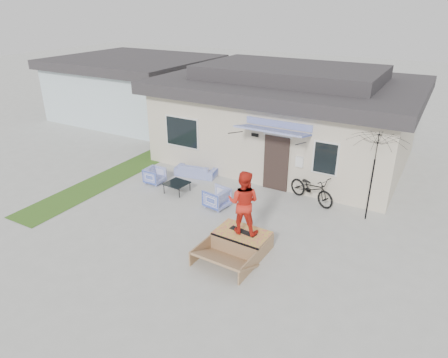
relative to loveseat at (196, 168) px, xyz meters
The scene contains 13 objects.
ground 4.66m from the loveseat, 60.50° to the right, with size 90.00×90.00×0.00m, color #A8A8A2.
grass_strip 3.57m from the loveseat, 144.88° to the right, with size 1.40×8.00×0.01m, color #30571C.
house 4.84m from the loveseat, 59.87° to the left, with size 10.80×8.49×4.10m.
neighbor_house 10.25m from the loveseat, 144.06° to the left, with size 8.60×7.60×3.50m.
loveseat is the anchor object (origin of this frame).
armchair_left 1.71m from the loveseat, 125.96° to the right, with size 0.67×0.63×0.69m, color #2C45B2.
armchair_right 2.84m from the loveseat, 42.08° to the right, with size 0.74×0.70×0.77m, color #2C45B2.
coffee_table 1.65m from the loveseat, 82.14° to the right, with size 0.77×0.77×0.38m, color black.
bicycle 4.81m from the loveseat, ahead, with size 0.67×1.92×1.23m, color black.
patio_umbrella 6.92m from the loveseat, ahead, with size 1.92×1.79×2.20m.
skate_ramp 5.47m from the loveseat, 42.77° to the right, with size 1.51×2.02×0.50m, color #926D48, non-canonical shape.
skateboard 5.44m from the loveseat, 42.37° to the right, with size 0.84×0.21×0.05m, color black.
skater 5.56m from the loveseat, 42.37° to the right, with size 0.91×0.70×1.86m, color red.
Camera 1 is at (6.13, -8.45, 6.59)m, focal length 32.21 mm.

